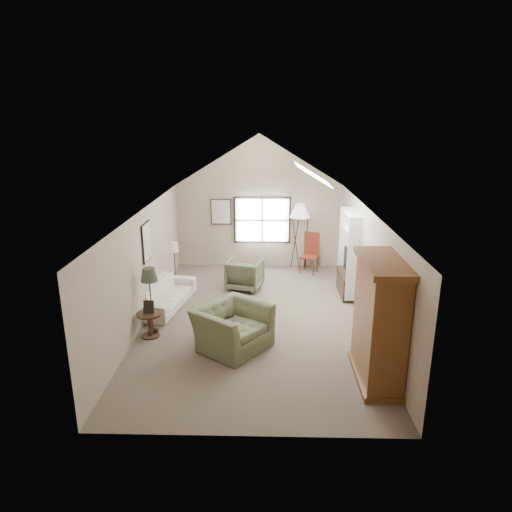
{
  "coord_description": "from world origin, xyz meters",
  "views": [
    {
      "loc": [
        0.25,
        -9.57,
        4.45
      ],
      "look_at": [
        0.0,
        0.4,
        1.4
      ],
      "focal_mm": 32.0,
      "sensor_mm": 36.0,
      "label": 1
    }
  ],
  "objects_px": {
    "sofa": "(166,294)",
    "coffee_table": "(230,327)",
    "armoire": "(379,322)",
    "side_table": "(150,325)",
    "armchair_far": "(245,274)",
    "armchair_near": "(233,327)",
    "side_chair": "(309,253)"
  },
  "relations": [
    {
      "from": "armoire",
      "to": "armchair_far",
      "type": "relative_size",
      "value": 2.44
    },
    {
      "from": "armoire",
      "to": "side_chair",
      "type": "bearing_deg",
      "value": 96.85
    },
    {
      "from": "sofa",
      "to": "side_table",
      "type": "xyz_separation_m",
      "value": [
        0.0,
        -1.6,
        -0.04
      ]
    },
    {
      "from": "sofa",
      "to": "coffee_table",
      "type": "height_order",
      "value": "sofa"
    },
    {
      "from": "armoire",
      "to": "sofa",
      "type": "bearing_deg",
      "value": 144.64
    },
    {
      "from": "armchair_far",
      "to": "sofa",
      "type": "bearing_deg",
      "value": 48.5
    },
    {
      "from": "sofa",
      "to": "armchair_near",
      "type": "bearing_deg",
      "value": -128.5
    },
    {
      "from": "armoire",
      "to": "sofa",
      "type": "xyz_separation_m",
      "value": [
        -4.38,
        3.11,
        -0.79
      ]
    },
    {
      "from": "armchair_near",
      "to": "side_table",
      "type": "xyz_separation_m",
      "value": [
        -1.78,
        0.44,
        -0.17
      ]
    },
    {
      "from": "side_table",
      "to": "side_chair",
      "type": "xyz_separation_m",
      "value": [
        3.69,
        4.2,
        0.33
      ]
    },
    {
      "from": "armchair_far",
      "to": "side_table",
      "type": "height_order",
      "value": "armchair_far"
    },
    {
      "from": "coffee_table",
      "to": "side_table",
      "type": "distance_m",
      "value": 1.68
    },
    {
      "from": "sofa",
      "to": "coffee_table",
      "type": "distance_m",
      "value": 2.32
    },
    {
      "from": "side_table",
      "to": "armoire",
      "type": "bearing_deg",
      "value": -19.0
    },
    {
      "from": "armoire",
      "to": "coffee_table",
      "type": "bearing_deg",
      "value": 150.92
    },
    {
      "from": "armchair_far",
      "to": "coffee_table",
      "type": "bearing_deg",
      "value": 100.73
    },
    {
      "from": "armchair_near",
      "to": "coffee_table",
      "type": "relative_size",
      "value": 1.47
    },
    {
      "from": "coffee_table",
      "to": "side_chair",
      "type": "distance_m",
      "value": 4.68
    },
    {
      "from": "side_table",
      "to": "side_chair",
      "type": "height_order",
      "value": "side_chair"
    },
    {
      "from": "coffee_table",
      "to": "sofa",
      "type": "bearing_deg",
      "value": 136.27
    },
    {
      "from": "armchair_near",
      "to": "side_table",
      "type": "distance_m",
      "value": 1.84
    },
    {
      "from": "side_table",
      "to": "side_chair",
      "type": "bearing_deg",
      "value": 48.7
    },
    {
      "from": "sofa",
      "to": "armchair_far",
      "type": "xyz_separation_m",
      "value": [
        1.86,
        1.26,
        0.1
      ]
    },
    {
      "from": "side_chair",
      "to": "coffee_table",
      "type": "bearing_deg",
      "value": -91.16
    },
    {
      "from": "sofa",
      "to": "armchair_near",
      "type": "relative_size",
      "value": 1.58
    },
    {
      "from": "coffee_table",
      "to": "side_chair",
      "type": "height_order",
      "value": "side_chair"
    },
    {
      "from": "sofa",
      "to": "armoire",
      "type": "bearing_deg",
      "value": -114.99
    },
    {
      "from": "armoire",
      "to": "coffee_table",
      "type": "height_order",
      "value": "armoire"
    },
    {
      "from": "coffee_table",
      "to": "armoire",
      "type": "bearing_deg",
      "value": -29.08
    },
    {
      "from": "armchair_far",
      "to": "side_chair",
      "type": "relative_size",
      "value": 0.75
    },
    {
      "from": "sofa",
      "to": "coffee_table",
      "type": "xyz_separation_m",
      "value": [
        1.68,
        -1.61,
        -0.08
      ]
    },
    {
      "from": "armoire",
      "to": "side_chair",
      "type": "height_order",
      "value": "armoire"
    }
  ]
}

